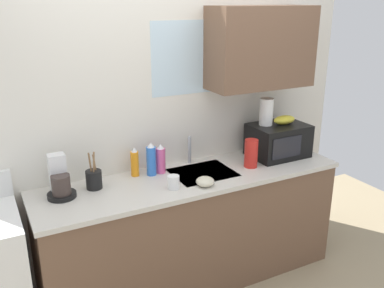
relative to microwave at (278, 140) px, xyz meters
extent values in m
cube|color=silver|center=(-0.83, 0.30, 0.21)|extent=(3.10, 0.10, 2.50)
cube|color=brown|center=(-0.15, 0.09, 0.75)|extent=(0.85, 0.32, 0.62)
cube|color=silver|center=(-0.73, 0.26, 0.69)|extent=(0.56, 0.02, 0.55)
cube|color=brown|center=(-0.83, -0.05, -0.60)|extent=(2.30, 0.60, 0.86)
cube|color=beige|center=(-0.83, -0.05, -0.15)|extent=(2.33, 0.63, 0.03)
cube|color=#9EA0A5|center=(-0.73, -0.03, -0.21)|extent=(0.46, 0.38, 0.14)
cylinder|color=#B2B5BA|center=(-0.73, 0.19, -0.02)|extent=(0.03, 0.03, 0.23)
cube|color=black|center=(0.00, 0.00, 0.00)|extent=(0.46, 0.34, 0.27)
cube|color=black|center=(-0.05, -0.17, 0.00)|extent=(0.28, 0.01, 0.17)
ellipsoid|color=gold|center=(0.05, 0.00, 0.17)|extent=(0.20, 0.11, 0.07)
cylinder|color=white|center=(-0.10, 0.05, 0.24)|extent=(0.11, 0.11, 0.22)
cylinder|color=black|center=(-1.76, 0.03, -0.12)|extent=(0.19, 0.19, 0.03)
cylinder|color=#3F332D|center=(-1.76, 0.02, -0.04)|extent=(0.12, 0.12, 0.13)
cube|color=silver|center=(-1.76, 0.10, 0.01)|extent=(0.11, 0.09, 0.26)
cylinder|color=#E55999|center=(-1.01, 0.12, -0.04)|extent=(0.07, 0.07, 0.19)
cone|color=white|center=(-1.01, 0.12, 0.07)|extent=(0.05, 0.05, 0.04)
cylinder|color=blue|center=(-1.09, 0.11, -0.03)|extent=(0.07, 0.07, 0.22)
cone|color=white|center=(-1.09, 0.11, 0.10)|extent=(0.05, 0.05, 0.04)
cylinder|color=orange|center=(-1.20, 0.15, -0.04)|extent=(0.06, 0.06, 0.19)
cone|color=white|center=(-1.20, 0.15, 0.07)|extent=(0.05, 0.05, 0.04)
cylinder|color=red|center=(-0.34, -0.10, -0.02)|extent=(0.10, 0.10, 0.22)
cylinder|color=white|center=(-1.05, -0.19, -0.09)|extent=(0.08, 0.08, 0.09)
cylinder|color=black|center=(-1.53, 0.07, -0.07)|extent=(0.11, 0.11, 0.13)
cylinder|color=olive|center=(-1.55, 0.07, 0.02)|extent=(0.03, 0.02, 0.23)
cylinder|color=olive|center=(-1.52, 0.08, 0.01)|extent=(0.03, 0.02, 0.20)
cylinder|color=olive|center=(-1.53, 0.05, 0.02)|extent=(0.03, 0.02, 0.24)
ellipsoid|color=beige|center=(-0.83, -0.25, -0.10)|extent=(0.13, 0.13, 0.06)
camera|label=1|loc=(-2.18, -2.63, 1.11)|focal=39.73mm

